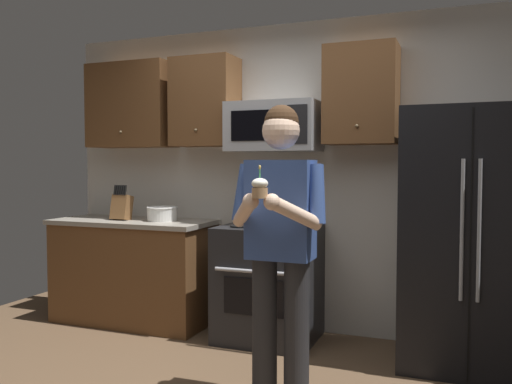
% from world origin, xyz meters
% --- Properties ---
extents(wall_back, '(4.40, 0.10, 2.60)m').
position_xyz_m(wall_back, '(0.00, 1.75, 1.30)').
color(wall_back, beige).
rests_on(wall_back, ground).
extents(oven_range, '(0.76, 0.70, 0.93)m').
position_xyz_m(oven_range, '(-0.15, 1.36, 0.46)').
color(oven_range, black).
rests_on(oven_range, ground).
extents(microwave, '(0.74, 0.41, 0.40)m').
position_xyz_m(microwave, '(-0.15, 1.48, 1.72)').
color(microwave, '#9EA0A5').
extents(refrigerator, '(0.90, 0.75, 1.80)m').
position_xyz_m(refrigerator, '(1.35, 1.32, 0.90)').
color(refrigerator, black).
rests_on(refrigerator, ground).
extents(cabinet_row_upper, '(2.78, 0.36, 0.76)m').
position_xyz_m(cabinet_row_upper, '(-0.72, 1.53, 1.95)').
color(cabinet_row_upper, brown).
extents(counter_left, '(1.44, 0.66, 0.92)m').
position_xyz_m(counter_left, '(-1.45, 1.38, 0.46)').
color(counter_left, brown).
rests_on(counter_left, ground).
extents(knife_block, '(0.16, 0.15, 0.32)m').
position_xyz_m(knife_block, '(-1.53, 1.33, 1.04)').
color(knife_block, brown).
rests_on(knife_block, counter_left).
extents(bowl_large_white, '(0.27, 0.27, 0.12)m').
position_xyz_m(bowl_large_white, '(-1.15, 1.39, 0.99)').
color(bowl_large_white, white).
rests_on(bowl_large_white, counter_left).
extents(person, '(0.60, 0.48, 1.76)m').
position_xyz_m(person, '(0.31, 0.29, 1.00)').
color(person, '#262628').
rests_on(person, ground).
extents(cupcake, '(0.09, 0.09, 0.17)m').
position_xyz_m(cupcake, '(0.31, -0.04, 1.29)').
color(cupcake, '#A87F56').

